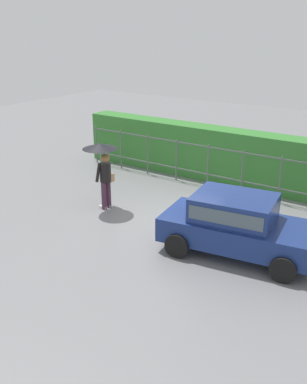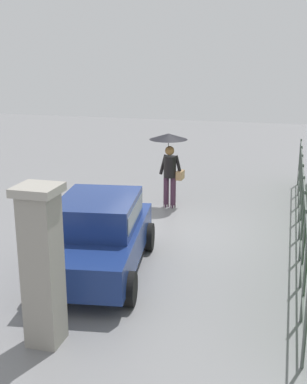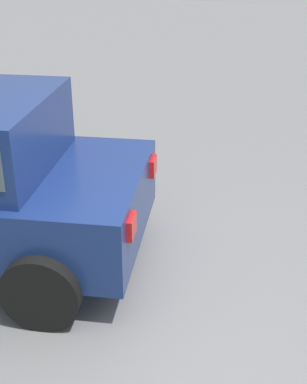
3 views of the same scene
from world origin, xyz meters
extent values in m
plane|color=slate|center=(0.00, 0.00, 0.00)|extent=(40.00, 40.00, 0.00)
cylinder|color=black|center=(1.12, 0.01, 0.30)|extent=(0.62, 0.26, 0.60)
cylinder|color=black|center=(1.36, -1.65, 0.30)|extent=(0.62, 0.26, 0.60)
cube|color=red|center=(0.56, -0.37, 0.73)|extent=(0.09, 0.21, 0.16)
cube|color=red|center=(0.71, -1.45, 0.73)|extent=(0.09, 0.21, 0.16)
camera|label=1|loc=(6.18, -9.67, 5.23)|focal=40.80mm
camera|label=2|loc=(11.02, 2.78, 4.20)|focal=47.21mm
camera|label=3|loc=(-0.54, 2.78, 2.65)|focal=49.68mm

